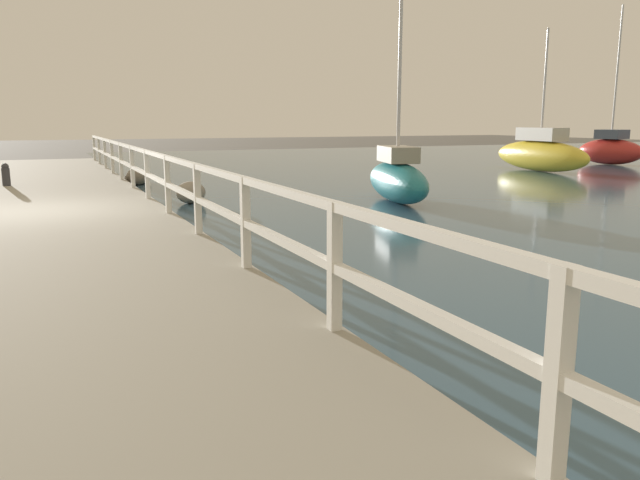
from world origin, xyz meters
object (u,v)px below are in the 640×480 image
(mooring_bollard, at_px, (6,174))
(sailboat_red, at_px, (611,150))
(sailboat_teal, at_px, (397,178))
(sailboat_yellow, at_px, (540,153))

(mooring_bollard, bearing_deg, sailboat_red, 5.90)
(sailboat_teal, distance_m, sailboat_red, 18.12)
(mooring_bollard, height_order, sailboat_yellow, sailboat_yellow)
(mooring_bollard, height_order, sailboat_teal, sailboat_teal)
(sailboat_teal, height_order, sailboat_yellow, sailboat_teal)
(sailboat_teal, relative_size, sailboat_yellow, 1.27)
(mooring_bollard, relative_size, sailboat_red, 0.08)
(sailboat_teal, relative_size, sailboat_red, 1.00)
(mooring_bollard, distance_m, sailboat_red, 25.72)
(sailboat_teal, xyz_separation_m, sailboat_red, (16.36, 7.79, 0.09))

